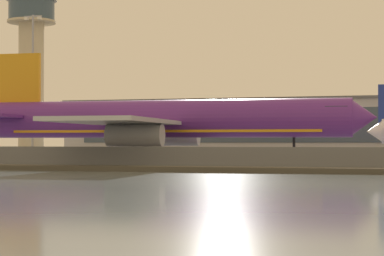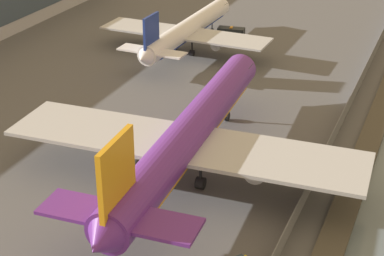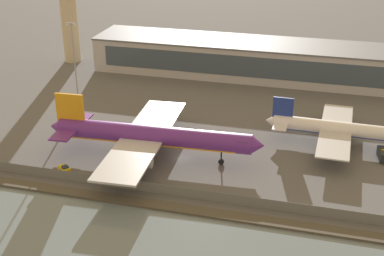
{
  "view_description": "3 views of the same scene",
  "coord_description": "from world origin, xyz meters",
  "views": [
    {
      "loc": [
        22.47,
        -87.62,
        2.77
      ],
      "look_at": [
        -3.22,
        1.25,
        4.53
      ],
      "focal_mm": 70.0,
      "sensor_mm": 36.0,
      "label": 1
    },
    {
      "loc": [
        -69.64,
        -27.98,
        40.1
      ],
      "look_at": [
        -2.02,
        0.28,
        3.97
      ],
      "focal_mm": 60.0,
      "sensor_mm": 36.0,
      "label": 2
    },
    {
      "loc": [
        30.97,
        -104.49,
        57.54
      ],
      "look_at": [
        0.7,
        7.69,
        4.35
      ],
      "focal_mm": 50.0,
      "sensor_mm": 36.0,
      "label": 3
    }
  ],
  "objects": [
    {
      "name": "shoreline_seawall",
      "position": [
        0.0,
        -20.5,
        0.25
      ],
      "size": [
        320.0,
        3.0,
        0.5
      ],
      "color": "#474238",
      "rests_on": "ground"
    },
    {
      "name": "apron_light_mast_apron_west",
      "position": [
        -37.06,
        23.5,
        13.23
      ],
      "size": [
        3.2,
        0.4,
        23.85
      ],
      "color": "#93969B",
      "rests_on": "ground"
    },
    {
      "name": "perimeter_fence",
      "position": [
        0.0,
        -16.0,
        1.16
      ],
      "size": [
        280.0,
        0.1,
        2.31
      ],
      "color": "slate",
      "rests_on": "ground"
    },
    {
      "name": "terminal_building",
      "position": [
        10.97,
        62.22,
        5.69
      ],
      "size": [
        113.59,
        19.57,
        11.36
      ],
      "color": "#B2B2B7",
      "rests_on": "ground"
    },
    {
      "name": "cargo_jet_purple",
      "position": [
        -6.79,
        -1.21,
        5.41
      ],
      "size": [
        50.53,
        43.53,
        14.18
      ],
      "color": "#602889",
      "rests_on": "ground"
    },
    {
      "name": "control_tower",
      "position": [
        -57.78,
        61.51,
        21.24
      ],
      "size": [
        11.19,
        11.19,
        37.05
      ],
      "color": "#C6B793",
      "rests_on": "ground"
    },
    {
      "name": "ground_plane",
      "position": [
        0.0,
        0.0,
        0.0
      ],
      "size": [
        500.0,
        500.0,
        0.0
      ],
      "primitive_type": "plane",
      "color": "#565659"
    }
  ]
}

